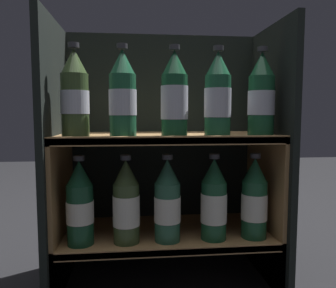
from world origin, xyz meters
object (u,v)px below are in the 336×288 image
(bottle_lower_front_4, at_px, (254,200))
(bottle_upper_front_2, at_px, (174,97))
(bottle_upper_front_1, at_px, (123,96))
(bottle_upper_front_3, at_px, (218,97))
(bottle_lower_front_0, at_px, (80,205))
(bottle_upper_front_0, at_px, (75,95))
(bottle_upper_front_4, at_px, (261,96))
(bottle_lower_front_1, at_px, (126,204))
(bottle_lower_front_2, at_px, (167,203))
(bottle_lower_front_3, at_px, (214,202))

(bottle_lower_front_4, bearing_deg, bottle_upper_front_2, -180.00)
(bottle_upper_front_1, bearing_deg, bottle_lower_front_4, 0.00)
(bottle_upper_front_3, height_order, bottle_lower_front_0, bottle_upper_front_3)
(bottle_upper_front_0, bearing_deg, bottle_upper_front_3, 0.00)
(bottle_upper_front_2, bearing_deg, bottle_upper_front_4, 0.00)
(bottle_lower_front_1, bearing_deg, bottle_lower_front_4, 0.00)
(bottle_upper_front_4, xyz_separation_m, bottle_lower_front_2, (-0.28, 0.00, -0.31))
(bottle_upper_front_2, bearing_deg, bottle_upper_front_0, 180.00)
(bottle_upper_front_1, relative_size, bottle_lower_front_2, 1.00)
(bottle_lower_front_0, distance_m, bottle_lower_front_1, 0.13)
(bottle_upper_front_0, height_order, bottle_upper_front_3, same)
(bottle_lower_front_0, relative_size, bottle_lower_front_4, 1.00)
(bottle_upper_front_0, relative_size, bottle_lower_front_4, 1.00)
(bottle_upper_front_4, relative_size, bottle_lower_front_0, 1.00)
(bottle_upper_front_3, height_order, bottle_lower_front_3, bottle_upper_front_3)
(bottle_lower_front_0, bearing_deg, bottle_upper_front_4, -0.00)
(bottle_upper_front_4, relative_size, bottle_lower_front_4, 1.00)
(bottle_upper_front_0, relative_size, bottle_lower_front_3, 1.00)
(bottle_upper_front_1, distance_m, bottle_upper_front_3, 0.28)
(bottle_lower_front_1, distance_m, bottle_lower_front_4, 0.39)
(bottle_upper_front_0, xyz_separation_m, bottle_lower_front_0, (0.01, 0.00, -0.31))
(bottle_upper_front_1, height_order, bottle_lower_front_0, bottle_upper_front_1)
(bottle_upper_front_0, distance_m, bottle_upper_front_1, 0.13)
(bottle_lower_front_2, xyz_separation_m, bottle_lower_front_4, (0.27, 0.00, -0.00))
(bottle_upper_front_1, xyz_separation_m, bottle_upper_front_4, (0.41, 0.00, 0.00))
(bottle_lower_front_3, bearing_deg, bottle_upper_front_4, 0.00)
(bottle_lower_front_1, height_order, bottle_lower_front_3, same)
(bottle_upper_front_1, distance_m, bottle_lower_front_4, 0.51)
(bottle_upper_front_4, xyz_separation_m, bottle_lower_front_4, (-0.01, 0.00, -0.32))
(bottle_lower_front_2, bearing_deg, bottle_lower_front_4, 0.00)
(bottle_lower_front_2, bearing_deg, bottle_upper_front_3, 0.00)
(bottle_upper_front_0, xyz_separation_m, bottle_lower_front_4, (0.53, 0.00, -0.32))
(bottle_lower_front_0, xyz_separation_m, bottle_lower_front_2, (0.25, -0.00, -0.00))
(bottle_upper_front_0, bearing_deg, bottle_lower_front_1, -0.00)
(bottle_upper_front_4, relative_size, bottle_lower_front_1, 1.00)
(bottle_lower_front_0, relative_size, bottle_lower_front_1, 1.00)
(bottle_upper_front_1, xyz_separation_m, bottle_upper_front_2, (0.15, -0.00, -0.00))
(bottle_upper_front_0, bearing_deg, bottle_lower_front_4, 0.00)
(bottle_lower_front_1, xyz_separation_m, bottle_lower_front_3, (0.26, 0.00, 0.00))
(bottle_upper_front_0, relative_size, bottle_upper_front_1, 1.00)
(bottle_upper_front_3, height_order, bottle_upper_front_4, same)
(bottle_upper_front_1, xyz_separation_m, bottle_lower_front_3, (0.27, 0.00, -0.32))
(bottle_upper_front_0, height_order, bottle_lower_front_0, bottle_upper_front_0)
(bottle_lower_front_0, bearing_deg, bottle_lower_front_1, -0.00)
(bottle_upper_front_0, distance_m, bottle_lower_front_3, 0.51)
(bottle_upper_front_0, relative_size, bottle_upper_front_3, 1.00)
(bottle_upper_front_2, height_order, bottle_lower_front_2, bottle_upper_front_2)
(bottle_upper_front_1, bearing_deg, bottle_lower_front_0, 180.00)
(bottle_upper_front_1, relative_size, bottle_upper_front_3, 1.00)
(bottle_lower_front_3, bearing_deg, bottle_upper_front_0, 180.00)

